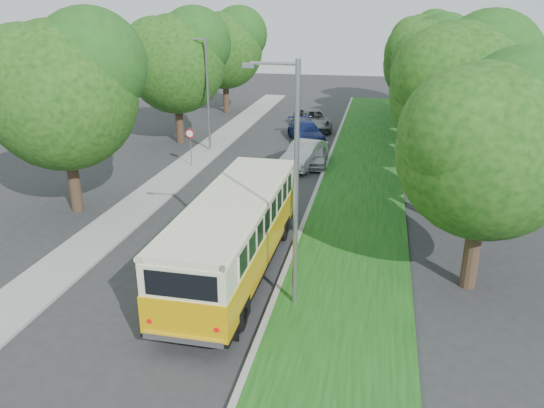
% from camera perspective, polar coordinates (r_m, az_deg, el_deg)
% --- Properties ---
extents(ground, '(120.00, 120.00, 0.00)m').
position_cam_1_polar(ground, '(21.19, -8.10, -5.99)').
color(ground, '#2A2A2D').
rests_on(ground, ground).
extents(curb, '(0.20, 70.00, 0.15)m').
position_cam_1_polar(curb, '(24.80, 3.62, -1.55)').
color(curb, gray).
rests_on(curb, ground).
extents(grass_verge, '(4.50, 70.00, 0.13)m').
position_cam_1_polar(grass_verge, '(24.62, 9.04, -1.97)').
color(grass_verge, '#144512').
rests_on(grass_verge, ground).
extents(sidewalk, '(2.20, 70.00, 0.12)m').
position_cam_1_polar(sidewalk, '(27.16, -14.20, -0.19)').
color(sidewalk, gray).
rests_on(sidewalk, ground).
extents(treeline, '(24.27, 41.91, 9.46)m').
position_cam_1_polar(treeline, '(36.10, 6.15, 14.96)').
color(treeline, '#332319').
rests_on(treeline, ground).
extents(lamppost_near, '(1.71, 0.16, 8.00)m').
position_cam_1_polar(lamppost_near, '(16.27, 2.29, 2.53)').
color(lamppost_near, gray).
rests_on(lamppost_near, ground).
extents(lamppost_far, '(1.71, 0.16, 7.50)m').
position_cam_1_polar(lamppost_far, '(36.02, -7.09, 12.01)').
color(lamppost_far, gray).
rests_on(lamppost_far, ground).
extents(warning_sign, '(0.56, 0.10, 2.50)m').
position_cam_1_polar(warning_sign, '(32.69, -8.80, 6.75)').
color(warning_sign, gray).
rests_on(warning_sign, ground).
extents(vintage_bus, '(2.82, 10.53, 3.12)m').
position_cam_1_polar(vintage_bus, '(19.33, -4.06, -3.42)').
color(vintage_bus, '#DBA206').
rests_on(vintage_bus, ground).
extents(car_silver, '(1.71, 3.77, 1.26)m').
position_cam_1_polar(car_silver, '(33.17, 4.68, 5.19)').
color(car_silver, '#A7A7AC').
rests_on(car_silver, ground).
extents(car_white, '(2.56, 4.92, 1.54)m').
position_cam_1_polar(car_white, '(32.93, 3.48, 5.37)').
color(car_white, silver).
rests_on(car_white, ground).
extents(car_blue, '(3.70, 5.32, 1.43)m').
position_cam_1_polar(car_blue, '(39.30, 3.66, 7.79)').
color(car_blue, navy).
rests_on(car_blue, ground).
extents(car_grey, '(3.96, 5.96, 1.52)m').
position_cam_1_polar(car_grey, '(43.26, 4.35, 9.02)').
color(car_grey, '#5A5E62').
rests_on(car_grey, ground).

